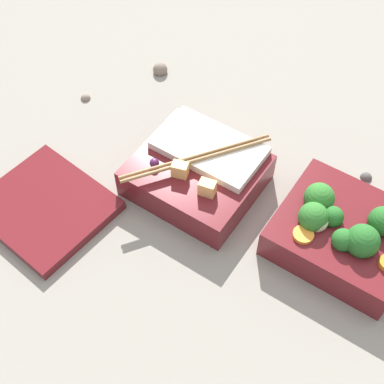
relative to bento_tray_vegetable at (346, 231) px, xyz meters
name	(u,v)px	position (x,y,z in m)	size (l,w,h in m)	color
ground_plane	(267,215)	(0.11, 0.01, -0.03)	(3.00, 3.00, 0.00)	gray
bento_tray_vegetable	(346,231)	(0.00, 0.00, 0.00)	(0.17, 0.15, 0.08)	maroon
bento_tray_rice	(198,172)	(0.22, 0.02, 0.00)	(0.17, 0.19, 0.07)	maroon
bento_lid	(45,207)	(0.37, 0.18, -0.03)	(0.17, 0.15, 0.02)	maroon
pebble_0	(160,69)	(0.41, -0.15, -0.03)	(0.03, 0.03, 0.03)	#7A6B5B
pebble_1	(367,176)	(0.02, -0.13, -0.03)	(0.02, 0.02, 0.02)	#474442
pebble_3	(85,97)	(0.48, -0.03, -0.03)	(0.02, 0.02, 0.02)	#7A6B5B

